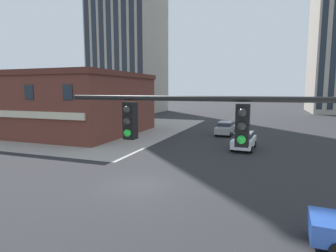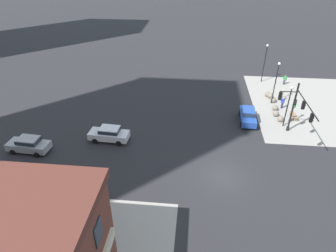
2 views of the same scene
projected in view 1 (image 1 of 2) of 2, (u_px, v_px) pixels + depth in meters
ground_plane at (140, 185)px, 16.15m from camera, size 320.00×320.00×0.00m
sidewalk_far_corner at (77, 127)px, 41.56m from camera, size 32.00×32.00×0.02m
traffic_signal_main at (305, 171)px, 5.72m from camera, size 7.02×2.09×6.05m
car_cross_westbound at (244, 140)px, 25.90m from camera, size 2.11×4.51×1.68m
car_main_mid at (226, 128)px, 34.23m from camera, size 2.13×4.52×1.68m
storefront_block_near_corner at (64, 103)px, 36.77m from camera, size 19.77×16.16×7.66m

